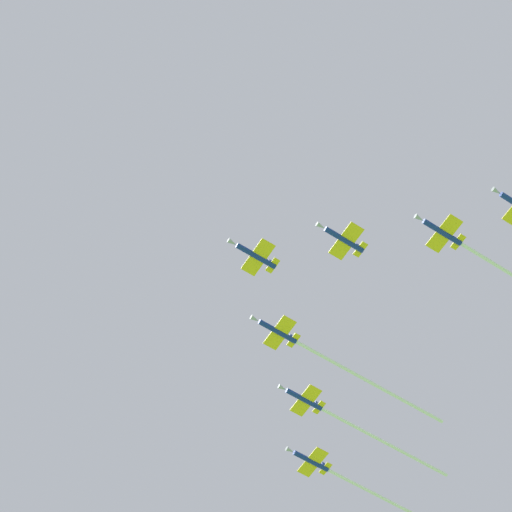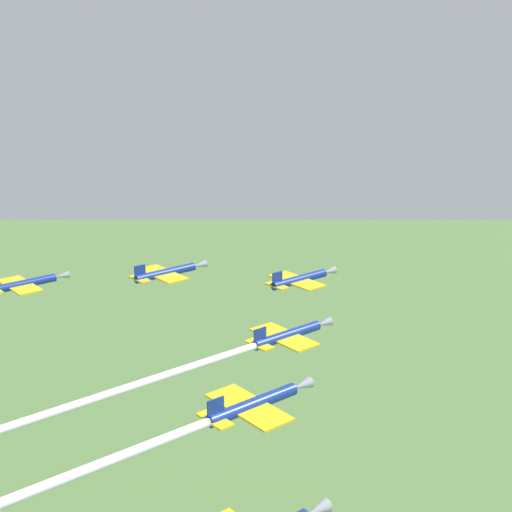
{
  "view_description": "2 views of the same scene",
  "coord_description": "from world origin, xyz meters",
  "px_view_note": "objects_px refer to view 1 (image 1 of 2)",
  "views": [
    {
      "loc": [
        -102.85,
        54.52,
        3.23
      ],
      "look_at": [
        -14.63,
        11.73,
        199.5
      ],
      "focal_mm": 65.58,
      "sensor_mm": 36.0,
      "label": 1
    },
    {
      "loc": [
        71.96,
        -52.56,
        235.05
      ],
      "look_at": [
        -14.9,
        3.85,
        204.5
      ],
      "focal_mm": 51.26,
      "sensor_mm": 36.0,
      "label": 2
    }
  ],
  "objects_px": {
    "jet_starboard_inner": "(328,359)",
    "jet_starboard_outer": "(346,422)",
    "jet_port_trail": "(362,487)",
    "jet_lead": "(255,255)",
    "jet_port_outer": "(491,262)",
    "jet_port_inner": "(343,239)"
  },
  "relations": [
    {
      "from": "jet_lead",
      "to": "jet_starboard_outer",
      "type": "xyz_separation_m",
      "value": [
        33.67,
        -42.59,
        1.21
      ]
    },
    {
      "from": "jet_port_trail",
      "to": "jet_starboard_inner",
      "type": "bearing_deg",
      "value": 133.14
    },
    {
      "from": "jet_starboard_inner",
      "to": "jet_port_outer",
      "type": "height_order",
      "value": "jet_starboard_inner"
    },
    {
      "from": "jet_port_inner",
      "to": "jet_starboard_inner",
      "type": "height_order",
      "value": "jet_port_inner"
    },
    {
      "from": "jet_lead",
      "to": "jet_port_inner",
      "type": "distance_m",
      "value": 20.99
    },
    {
      "from": "jet_port_inner",
      "to": "jet_starboard_outer",
      "type": "xyz_separation_m",
      "value": [
        46.19,
        -25.76,
        0.55
      ]
    },
    {
      "from": "jet_lead",
      "to": "jet_starboard_inner",
      "type": "bearing_deg",
      "value": -64.92
    },
    {
      "from": "jet_port_outer",
      "to": "jet_starboard_outer",
      "type": "relative_size",
      "value": 1.05
    },
    {
      "from": "jet_lead",
      "to": "jet_port_outer",
      "type": "height_order",
      "value": "jet_lead"
    },
    {
      "from": "jet_port_inner",
      "to": "jet_starboard_outer",
      "type": "height_order",
      "value": "jet_starboard_outer"
    },
    {
      "from": "jet_port_inner",
      "to": "jet_port_trail",
      "type": "bearing_deg",
      "value": -38.67
    },
    {
      "from": "jet_starboard_outer",
      "to": "jet_lead",
      "type": "bearing_deg",
      "value": 121.87
    },
    {
      "from": "jet_port_outer",
      "to": "jet_starboard_outer",
      "type": "bearing_deg",
      "value": 1.1
    },
    {
      "from": "jet_starboard_inner",
      "to": "jet_starboard_outer",
      "type": "bearing_deg",
      "value": -47.21
    },
    {
      "from": "jet_port_trail",
      "to": "jet_lead",
      "type": "bearing_deg",
      "value": 125.09
    },
    {
      "from": "jet_port_inner",
      "to": "jet_lead",
      "type": "bearing_deg",
      "value": 46.9
    },
    {
      "from": "jet_starboard_outer",
      "to": "jet_starboard_inner",
      "type": "bearing_deg",
      "value": 132.79
    },
    {
      "from": "jet_starboard_inner",
      "to": "jet_port_trail",
      "type": "xyz_separation_m",
      "value": [
        31.93,
        -27.18,
        0.0
      ]
    },
    {
      "from": "jet_port_inner",
      "to": "jet_starboard_outer",
      "type": "distance_m",
      "value": 52.89
    },
    {
      "from": "jet_starboard_inner",
      "to": "jet_lead",
      "type": "bearing_deg",
      "value": 115.08
    },
    {
      "from": "jet_port_inner",
      "to": "jet_port_trail",
      "type": "xyz_separation_m",
      "value": [
        62.13,
        -39.16,
        -1.32
      ]
    },
    {
      "from": "jet_port_outer",
      "to": "jet_port_trail",
      "type": "distance_m",
      "value": 73.03
    }
  ]
}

